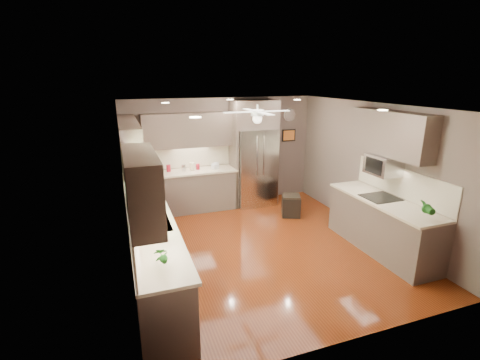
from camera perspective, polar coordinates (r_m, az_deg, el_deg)
floor at (r=6.42m, az=3.60°, el=-10.80°), size 5.00×5.00×0.00m
ceiling at (r=5.72m, az=4.06°, el=12.05°), size 5.00×5.00×0.00m
wall_back at (r=8.23m, az=-3.07°, el=4.65°), size 4.50×0.00×4.50m
wall_front at (r=3.94m, az=18.52°, el=-9.89°), size 4.50×0.00×4.50m
wall_left at (r=5.50m, az=-18.30°, el=-2.28°), size 0.00×5.00×5.00m
wall_right at (r=7.12m, az=20.71°, el=1.69°), size 0.00×5.00×5.00m
canister_a at (r=7.80m, az=-11.64°, el=1.91°), size 0.12×0.12×0.15m
canister_b at (r=7.80m, az=-9.23°, el=1.97°), size 0.10×0.10×0.15m
canister_c at (r=7.83m, az=-7.88°, el=2.23°), size 0.14×0.14×0.18m
canister_d at (r=7.90m, az=-6.94°, el=2.18°), size 0.09×0.09×0.13m
soap_bottle at (r=5.54m, az=-16.09°, el=-4.34°), size 0.09×0.10×0.18m
potted_plant_left at (r=3.95m, az=-12.76°, el=-11.97°), size 0.16×0.11×0.29m
potted_plant_right at (r=5.78m, az=28.37°, el=-4.04°), size 0.22×0.19×0.34m
bowl at (r=7.92m, az=-4.07°, el=2.06°), size 0.31×0.31×0.06m
left_run at (r=5.92m, az=-14.80°, el=-8.59°), size 0.65×4.70×1.45m
back_run at (r=7.98m, az=-7.38°, el=-1.55°), size 1.85×0.65×1.45m
uppers at (r=6.23m, az=-5.01°, el=6.56°), size 4.50×4.70×0.95m
window at (r=4.93m, az=-18.07°, el=-0.73°), size 0.05×1.12×0.92m
sink at (r=5.16m, az=-14.22°, el=-7.25°), size 0.50×0.70×0.32m
refrigerator at (r=8.16m, az=2.35°, el=4.10°), size 1.06×0.75×2.45m
right_run at (r=6.58m, az=22.30°, el=-6.71°), size 0.70×2.20×1.45m
microwave at (r=6.52m, az=22.45°, el=2.30°), size 0.43×0.55×0.34m
ceiling_fan at (r=6.01m, az=2.87°, el=10.68°), size 1.18×1.18×0.32m
recessed_lights at (r=6.07m, az=2.17°, el=12.28°), size 2.84×3.14×0.01m
wall_clock at (r=8.75m, az=8.12°, el=10.52°), size 0.30×0.03×0.30m
framed_print at (r=8.81m, az=8.01°, el=7.28°), size 0.36×0.03×0.30m
stool at (r=7.72m, az=8.37°, el=-4.17°), size 0.51×0.51×0.47m
paper_towel at (r=4.60m, az=-13.57°, el=-7.88°), size 0.11×0.11×0.27m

